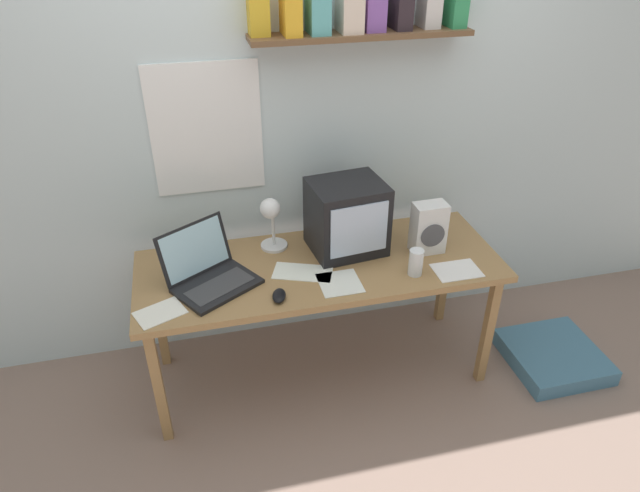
{
  "coord_description": "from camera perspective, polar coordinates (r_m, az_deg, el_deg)",
  "views": [
    {
      "loc": [
        -0.55,
        -2.24,
        2.24
      ],
      "look_at": [
        0.0,
        0.0,
        0.8
      ],
      "focal_mm": 32.0,
      "sensor_mm": 36.0,
      "label": 1
    }
  ],
  "objects": [
    {
      "name": "laptop",
      "position": [
        2.66,
        -11.19,
        -2.36
      ],
      "size": [
        0.47,
        0.45,
        0.26
      ],
      "rotation": [
        0.0,
        0.0,
        0.55
      ],
      "color": "black",
      "rests_on": "corner_desk"
    },
    {
      "name": "floor_cushion",
      "position": [
        3.47,
        22.29,
        -10.16
      ],
      "size": [
        0.49,
        0.49,
        0.09
      ],
      "color": "teal",
      "rests_on": "ground_plane"
    },
    {
      "name": "computer_mouse",
      "position": [
        2.54,
        -4.11,
        -4.98
      ],
      "size": [
        0.08,
        0.12,
        0.03
      ],
      "rotation": [
        0.0,
        0.0,
        -0.25
      ],
      "color": "black",
      "rests_on": "corner_desk"
    },
    {
      "name": "space_heater",
      "position": [
        2.85,
        10.81,
        1.78
      ],
      "size": [
        0.16,
        0.11,
        0.26
      ],
      "rotation": [
        0.0,
        0.0,
        0.02
      ],
      "color": "white",
      "rests_on": "corner_desk"
    },
    {
      "name": "loose_paper_near_monitor",
      "position": [
        2.55,
        -15.71,
        -6.46
      ],
      "size": [
        0.24,
        0.21,
        0.0
      ],
      "rotation": [
        0.0,
        0.0,
        0.4
      ],
      "color": "white",
      "rests_on": "corner_desk"
    },
    {
      "name": "back_wall",
      "position": [
        2.91,
        -2.1,
        13.29
      ],
      "size": [
        5.6,
        0.24,
        2.6
      ],
      "color": "silver",
      "rests_on": "ground_plane"
    },
    {
      "name": "corner_desk",
      "position": [
        2.8,
        0.0,
        -2.76
      ],
      "size": [
        1.76,
        0.66,
        0.7
      ],
      "color": "#9F7747",
      "rests_on": "ground_plane"
    },
    {
      "name": "juice_glass",
      "position": [
        2.7,
        9.55,
        -1.74
      ],
      "size": [
        0.07,
        0.07,
        0.13
      ],
      "color": "white",
      "rests_on": "corner_desk"
    },
    {
      "name": "printed_handout",
      "position": [
        2.63,
        2.0,
        -3.72
      ],
      "size": [
        0.19,
        0.2,
        0.0
      ],
      "rotation": [
        0.0,
        0.0,
        0.01
      ],
      "color": "silver",
      "rests_on": "corner_desk"
    },
    {
      "name": "desk_lamp",
      "position": [
        2.77,
        -4.91,
        2.87
      ],
      "size": [
        0.14,
        0.17,
        0.3
      ],
      "rotation": [
        0.0,
        0.0,
        -0.32
      ],
      "color": "white",
      "rests_on": "corner_desk"
    },
    {
      "name": "crt_monitor",
      "position": [
        2.8,
        2.7,
        2.91
      ],
      "size": [
        0.38,
        0.34,
        0.36
      ],
      "rotation": [
        0.0,
        0.0,
        0.11
      ],
      "color": "black",
      "rests_on": "corner_desk"
    },
    {
      "name": "open_notebook",
      "position": [
        2.71,
        -1.74,
        -2.65
      ],
      "size": [
        0.31,
        0.23,
        0.0
      ],
      "rotation": [
        0.0,
        0.0,
        -0.37
      ],
      "color": "white",
      "rests_on": "corner_desk"
    },
    {
      "name": "ground_plane",
      "position": [
        3.22,
        0.0,
        -12.26
      ],
      "size": [
        12.0,
        12.0,
        0.0
      ],
      "primitive_type": "plane",
      "color": "gray"
    },
    {
      "name": "loose_paper_near_laptop",
      "position": [
        2.79,
        13.52,
        -2.39
      ],
      "size": [
        0.22,
        0.16,
        0.0
      ],
      "rotation": [
        0.0,
        0.0,
        -0.0
      ],
      "color": "white",
      "rests_on": "corner_desk"
    }
  ]
}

